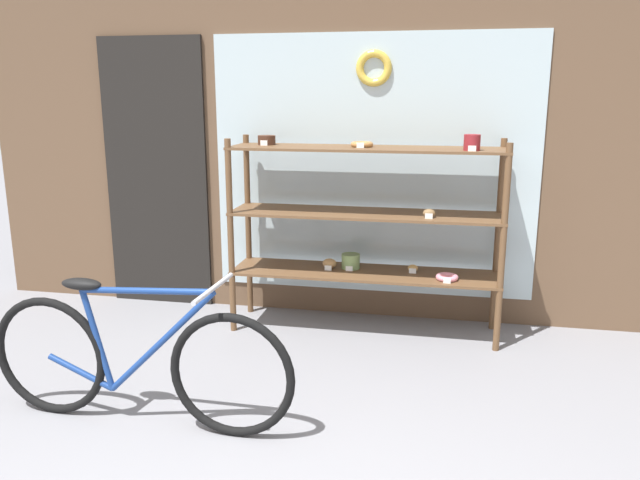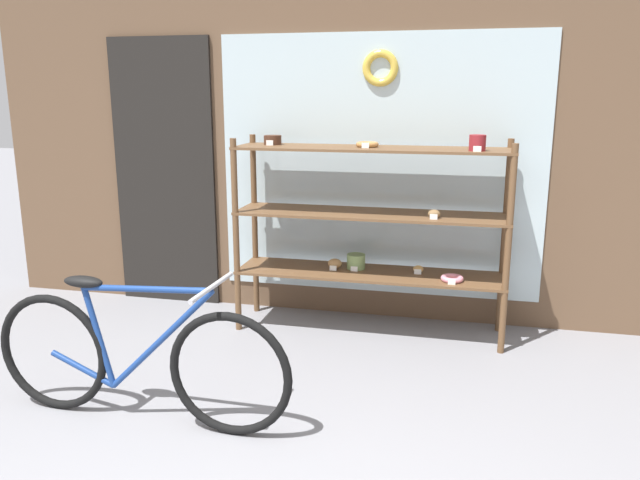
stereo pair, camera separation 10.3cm
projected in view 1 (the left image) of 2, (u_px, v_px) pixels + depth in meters
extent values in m
cube|color=brown|center=(347.00, 113.00, 4.58)|extent=(5.79, 0.08, 3.06)
cube|color=silver|center=(372.00, 167.00, 4.58)|extent=(2.38, 0.02, 1.90)
cube|color=black|center=(156.00, 175.00, 4.92)|extent=(0.84, 0.03, 2.10)
torus|color=gold|center=(374.00, 68.00, 4.40)|extent=(0.26, 0.06, 0.26)
cylinder|color=brown|center=(231.00, 238.00, 4.37)|extent=(0.04, 0.04, 1.38)
cylinder|color=brown|center=(502.00, 250.00, 4.02)|extent=(0.04, 0.04, 1.38)
cylinder|color=brown|center=(248.00, 226.00, 4.76)|extent=(0.04, 0.04, 1.38)
cylinder|color=brown|center=(498.00, 237.00, 4.40)|extent=(0.04, 0.04, 1.38)
cube|color=brown|center=(364.00, 273.00, 4.45)|extent=(1.89, 0.45, 0.02)
cube|color=brown|center=(365.00, 214.00, 4.35)|extent=(1.89, 0.45, 0.02)
cube|color=brown|center=(366.00, 149.00, 4.24)|extent=(1.89, 0.45, 0.02)
torus|color=#B27A42|center=(362.00, 144.00, 4.26)|extent=(0.15, 0.15, 0.04)
cube|color=white|center=(360.00, 145.00, 4.18)|extent=(0.05, 0.00, 0.04)
ellipsoid|color=tan|center=(413.00, 268.00, 4.44)|extent=(0.07, 0.06, 0.05)
cube|color=white|center=(413.00, 271.00, 4.40)|extent=(0.05, 0.00, 0.04)
ellipsoid|color=#AD7F4C|center=(330.00, 263.00, 4.52)|extent=(0.10, 0.09, 0.07)
cube|color=white|center=(328.00, 268.00, 4.47)|extent=(0.05, 0.00, 0.04)
torus|color=pink|center=(447.00, 277.00, 4.25)|extent=(0.15, 0.15, 0.04)
cube|color=white|center=(447.00, 281.00, 4.17)|extent=(0.05, 0.00, 0.04)
cylinder|color=#7A995B|center=(351.00, 261.00, 4.52)|extent=(0.13, 0.13, 0.11)
cube|color=white|center=(349.00, 269.00, 4.46)|extent=(0.05, 0.00, 0.04)
cylinder|color=maroon|center=(472.00, 142.00, 3.99)|extent=(0.11, 0.11, 0.10)
cube|color=white|center=(472.00, 148.00, 3.94)|extent=(0.05, 0.00, 0.04)
cylinder|color=#422619|center=(267.00, 140.00, 4.43)|extent=(0.13, 0.13, 0.07)
cube|color=white|center=(264.00, 143.00, 4.37)|extent=(0.05, 0.00, 0.04)
ellipsoid|color=brown|center=(429.00, 213.00, 4.17)|extent=(0.08, 0.07, 0.06)
cube|color=white|center=(429.00, 216.00, 4.12)|extent=(0.05, 0.00, 0.04)
torus|color=black|center=(50.00, 356.00, 3.30)|extent=(0.65, 0.07, 0.65)
torus|color=black|center=(232.00, 376.00, 3.07)|extent=(0.65, 0.07, 0.65)
cylinder|color=navy|center=(161.00, 342.00, 3.12)|extent=(0.61, 0.05, 0.60)
cylinder|color=navy|center=(146.00, 291.00, 3.07)|extent=(0.72, 0.06, 0.07)
cylinder|color=navy|center=(98.00, 340.00, 3.20)|extent=(0.16, 0.04, 0.54)
cylinder|color=navy|center=(81.00, 372.00, 3.27)|extent=(0.37, 0.04, 0.18)
ellipsoid|color=black|center=(81.00, 284.00, 3.15)|extent=(0.22, 0.10, 0.06)
cylinder|color=#B2B2B7|center=(213.00, 288.00, 2.98)|extent=(0.04, 0.46, 0.02)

